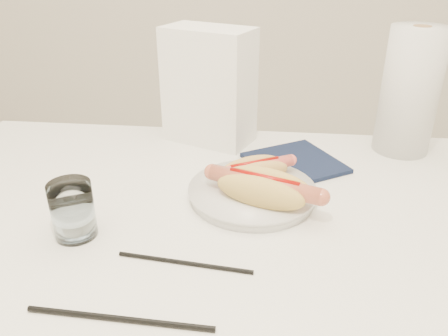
# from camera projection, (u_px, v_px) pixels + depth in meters

# --- Properties ---
(table) EXTENTS (1.20, 0.80, 0.75)m
(table) POSITION_uv_depth(u_px,v_px,m) (208.00, 245.00, 0.80)
(table) COLOR white
(table) RESTS_ON ground
(plate) EXTENTS (0.23, 0.23, 0.02)m
(plate) POSITION_uv_depth(u_px,v_px,m) (252.00, 194.00, 0.83)
(plate) COLOR silver
(plate) RESTS_ON table
(hotdog_left) EXTENTS (0.15, 0.11, 0.04)m
(hotdog_left) POSITION_uv_depth(u_px,v_px,m) (255.00, 170.00, 0.85)
(hotdog_left) COLOR #DCA958
(hotdog_left) RESTS_ON plate
(hotdog_right) EXTENTS (0.20, 0.13, 0.05)m
(hotdog_right) POSITION_uv_depth(u_px,v_px,m) (264.00, 188.00, 0.77)
(hotdog_right) COLOR #E0B857
(hotdog_right) RESTS_ON plate
(water_glass) EXTENTS (0.07, 0.07, 0.09)m
(water_glass) POSITION_uv_depth(u_px,v_px,m) (73.00, 210.00, 0.71)
(water_glass) COLOR silver
(water_glass) RESTS_ON table
(chopstick_near) EXTENTS (0.24, 0.02, 0.01)m
(chopstick_near) POSITION_uv_depth(u_px,v_px,m) (120.00, 319.00, 0.56)
(chopstick_near) COLOR black
(chopstick_near) RESTS_ON table
(chopstick_far) EXTENTS (0.20, 0.03, 0.01)m
(chopstick_far) POSITION_uv_depth(u_px,v_px,m) (185.00, 263.00, 0.66)
(chopstick_far) COLOR black
(chopstick_far) RESTS_ON table
(napkin_box) EXTENTS (0.22, 0.17, 0.26)m
(napkin_box) POSITION_uv_depth(u_px,v_px,m) (209.00, 86.00, 1.02)
(napkin_box) COLOR white
(napkin_box) RESTS_ON table
(navy_napkin) EXTENTS (0.24, 0.24, 0.01)m
(navy_napkin) POSITION_uv_depth(u_px,v_px,m) (295.00, 163.00, 0.95)
(navy_napkin) COLOR #101832
(navy_napkin) RESTS_ON table
(paper_towel_roll) EXTENTS (0.15, 0.15, 0.27)m
(paper_towel_roll) POSITION_uv_depth(u_px,v_px,m) (410.00, 92.00, 0.96)
(paper_towel_roll) COLOR silver
(paper_towel_roll) RESTS_ON table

